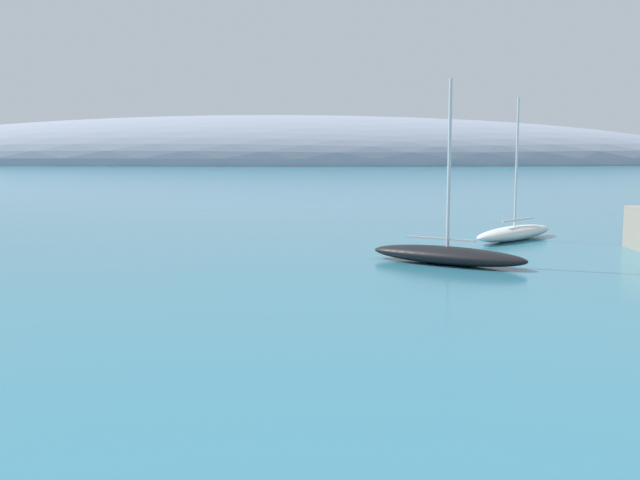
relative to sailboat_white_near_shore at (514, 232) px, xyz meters
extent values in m
ellipsoid|color=#8E99AD|center=(-37.21, 218.88, -0.48)|extent=(318.51, 69.82, 34.00)
ellipsoid|color=white|center=(0.00, 0.00, -0.05)|extent=(6.58, 6.95, 0.86)
cylinder|color=silver|center=(0.00, 0.00, 4.22)|extent=(0.13, 0.13, 7.67)
cube|color=silver|center=(0.24, 0.26, 0.73)|extent=(2.49, 2.69, 0.10)
ellipsoid|color=black|center=(-5.36, -9.65, -0.06)|extent=(7.79, 5.91, 0.85)
cylinder|color=silver|center=(-5.36, -9.65, 4.32)|extent=(0.16, 0.16, 7.90)
cube|color=silver|center=(-5.66, -9.46, 0.72)|extent=(3.07, 1.96, 0.10)
camera|label=1|loc=(-10.36, -45.43, 5.04)|focal=42.17mm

